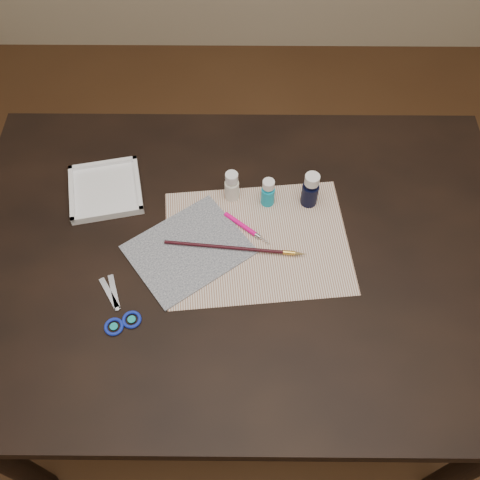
{
  "coord_description": "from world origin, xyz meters",
  "views": [
    {
      "loc": [
        0.0,
        -0.65,
        1.8
      ],
      "look_at": [
        0.0,
        0.0,
        0.8
      ],
      "focal_mm": 40.0,
      "sensor_mm": 36.0,
      "label": 1
    }
  ],
  "objects_px": {
    "palette_tray": "(105,189)",
    "paint_bottle_white": "(232,186)",
    "paint_bottle_cyan": "(268,192)",
    "paper": "(257,242)",
    "canvas": "(189,249)",
    "scissors": "(113,305)",
    "paint_bottle_navy": "(310,190)"
  },
  "relations": [
    {
      "from": "canvas",
      "to": "paint_bottle_white",
      "type": "distance_m",
      "value": 0.19
    },
    {
      "from": "paint_bottle_cyan",
      "to": "paint_bottle_white",
      "type": "bearing_deg",
      "value": 169.14
    },
    {
      "from": "paint_bottle_white",
      "to": "paint_bottle_cyan",
      "type": "relative_size",
      "value": 1.07
    },
    {
      "from": "paper",
      "to": "palette_tray",
      "type": "relative_size",
      "value": 2.44
    },
    {
      "from": "canvas",
      "to": "paint_bottle_white",
      "type": "height_order",
      "value": "paint_bottle_white"
    },
    {
      "from": "paint_bottle_navy",
      "to": "palette_tray",
      "type": "xyz_separation_m",
      "value": [
        -0.5,
        0.03,
        -0.04
      ]
    },
    {
      "from": "canvas",
      "to": "palette_tray",
      "type": "bearing_deg",
      "value": 141.82
    },
    {
      "from": "canvas",
      "to": "palette_tray",
      "type": "xyz_separation_m",
      "value": [
        -0.22,
        0.17,
        0.01
      ]
    },
    {
      "from": "paint_bottle_white",
      "to": "paint_bottle_navy",
      "type": "xyz_separation_m",
      "value": [
        0.19,
        -0.02,
        0.01
      ]
    },
    {
      "from": "paper",
      "to": "paint_bottle_navy",
      "type": "bearing_deg",
      "value": 42.63
    },
    {
      "from": "canvas",
      "to": "paint_bottle_white",
      "type": "bearing_deg",
      "value": 57.93
    },
    {
      "from": "palette_tray",
      "to": "canvas",
      "type": "bearing_deg",
      "value": -38.18
    },
    {
      "from": "scissors",
      "to": "palette_tray",
      "type": "height_order",
      "value": "palette_tray"
    },
    {
      "from": "canvas",
      "to": "paper",
      "type": "bearing_deg",
      "value": 8.79
    },
    {
      "from": "scissors",
      "to": "palette_tray",
      "type": "relative_size",
      "value": 0.94
    },
    {
      "from": "paint_bottle_cyan",
      "to": "scissors",
      "type": "height_order",
      "value": "paint_bottle_cyan"
    },
    {
      "from": "paint_bottle_white",
      "to": "paint_bottle_cyan",
      "type": "bearing_deg",
      "value": -10.86
    },
    {
      "from": "scissors",
      "to": "palette_tray",
      "type": "bearing_deg",
      "value": -21.09
    },
    {
      "from": "canvas",
      "to": "paint_bottle_navy",
      "type": "height_order",
      "value": "paint_bottle_navy"
    },
    {
      "from": "paper",
      "to": "canvas",
      "type": "height_order",
      "value": "canvas"
    },
    {
      "from": "scissors",
      "to": "palette_tray",
      "type": "distance_m",
      "value": 0.32
    },
    {
      "from": "paper",
      "to": "paint_bottle_cyan",
      "type": "distance_m",
      "value": 0.13
    },
    {
      "from": "paint_bottle_cyan",
      "to": "palette_tray",
      "type": "relative_size",
      "value": 0.46
    },
    {
      "from": "paint_bottle_white",
      "to": "paint_bottle_navy",
      "type": "relative_size",
      "value": 0.87
    },
    {
      "from": "paint_bottle_navy",
      "to": "scissors",
      "type": "xyz_separation_m",
      "value": [
        -0.44,
        -0.29,
        -0.05
      ]
    },
    {
      "from": "canvas",
      "to": "paint_bottle_white",
      "type": "relative_size",
      "value": 2.98
    },
    {
      "from": "scissors",
      "to": "paper",
      "type": "bearing_deg",
      "value": -93.92
    },
    {
      "from": "paint_bottle_white",
      "to": "canvas",
      "type": "bearing_deg",
      "value": -122.07
    },
    {
      "from": "palette_tray",
      "to": "paint_bottle_white",
      "type": "bearing_deg",
      "value": -2.39
    },
    {
      "from": "paint_bottle_white",
      "to": "scissors",
      "type": "bearing_deg",
      "value": -130.2
    },
    {
      "from": "canvas",
      "to": "paint_bottle_cyan",
      "type": "bearing_deg",
      "value": 37.07
    },
    {
      "from": "paper",
      "to": "paint_bottle_cyan",
      "type": "xyz_separation_m",
      "value": [
        0.03,
        0.12,
        0.04
      ]
    }
  ]
}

